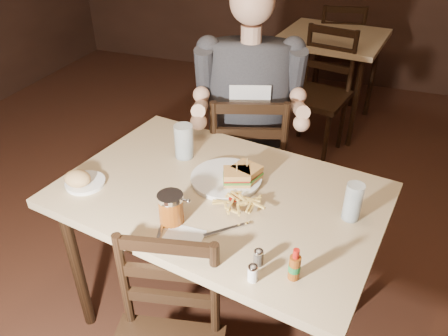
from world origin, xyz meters
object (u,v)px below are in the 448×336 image
(hot_sauce, at_px, (295,264))
(syrup_dispenser, at_px, (171,208))
(dinner_plate, at_px, (226,179))
(glass_left, at_px, (184,141))
(side_plate, at_px, (85,184))
(diner, at_px, (250,84))
(bg_chair_near, at_px, (316,97))
(bg_chair_far, at_px, (337,52))
(glass_right, at_px, (353,202))
(bg_table, at_px, (331,46))
(main_table, at_px, (220,206))
(chair_far, at_px, (247,163))

(hot_sauce, relative_size, syrup_dispenser, 0.99)
(dinner_plate, xyz_separation_m, glass_left, (-0.24, 0.12, 0.07))
(dinner_plate, xyz_separation_m, syrup_dispenser, (-0.10, -0.31, 0.05))
(dinner_plate, height_order, side_plate, dinner_plate)
(diner, relative_size, syrup_dispenser, 8.18)
(bg_chair_near, bearing_deg, hot_sauce, -70.93)
(bg_chair_far, relative_size, glass_left, 6.00)
(glass_right, bearing_deg, bg_chair_far, 97.96)
(bg_table, bearing_deg, hot_sauce, -84.28)
(dinner_plate, bearing_deg, bg_table, 87.14)
(glass_left, bearing_deg, bg_chair_near, 77.18)
(hot_sauce, bearing_deg, side_plate, 167.58)
(main_table, distance_m, chair_far, 0.73)
(main_table, xyz_separation_m, dinner_plate, (0.00, 0.08, 0.09))
(bg_chair_near, height_order, glass_right, bg_chair_near)
(chair_far, bearing_deg, syrup_dispenser, 71.49)
(chair_far, xyz_separation_m, glass_left, (-0.15, -0.49, 0.38))
(chair_far, xyz_separation_m, hot_sauce, (0.47, -1.03, 0.36))
(glass_right, xyz_separation_m, syrup_dispenser, (-0.60, -0.24, -0.01))
(bg_table, height_order, chair_far, chair_far)
(main_table, height_order, bg_chair_near, bg_chair_near)
(bg_table, xyz_separation_m, diner, (-0.19, -1.65, 0.29))
(bg_table, xyz_separation_m, bg_chair_far, (0.00, 0.55, -0.22))
(glass_left, bearing_deg, glass_right, -13.77)
(bg_chair_far, relative_size, dinner_plate, 3.24)
(bg_table, distance_m, hot_sauce, 2.65)
(syrup_dispenser, bearing_deg, bg_chair_far, 95.45)
(diner, height_order, hot_sauce, diner)
(bg_chair_near, xyz_separation_m, side_plate, (-0.64, -1.88, 0.31))
(diner, xyz_separation_m, syrup_dispenser, (-0.02, -0.87, -0.14))
(glass_left, xyz_separation_m, side_plate, (-0.29, -0.34, -0.07))
(bg_chair_far, height_order, syrup_dispenser, bg_chair_far)
(glass_left, height_order, hot_sauce, glass_left)
(syrup_dispenser, distance_m, side_plate, 0.44)
(bg_chair_near, relative_size, hot_sauce, 7.93)
(diner, distance_m, side_plate, 0.92)
(main_table, bearing_deg, glass_right, 1.31)
(chair_far, height_order, glass_left, chair_far)
(main_table, relative_size, dinner_plate, 4.83)
(syrup_dispenser, bearing_deg, side_plate, 178.26)
(bg_chair_near, relative_size, glass_left, 6.08)
(main_table, relative_size, hot_sauce, 11.67)
(dinner_plate, distance_m, hot_sauce, 0.56)
(bg_table, distance_m, bg_chair_near, 0.59)
(main_table, relative_size, chair_far, 1.47)
(main_table, relative_size, bg_chair_near, 1.47)
(bg_chair_near, height_order, hot_sauce, bg_chair_near)
(chair_far, height_order, glass_right, chair_far)
(diner, height_order, glass_right, diner)
(diner, bearing_deg, bg_chair_near, 61.87)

